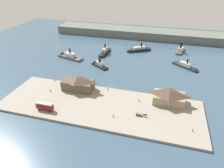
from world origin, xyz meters
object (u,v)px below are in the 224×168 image
at_px(pedestrian_at_waters_edge, 193,130).
at_px(pedestrian_walking_east, 50,91).
at_px(ferry_near_quay, 68,56).
at_px(ferry_outer_harbor, 104,53).
at_px(street_tram, 45,106).
at_px(pedestrian_by_tram, 113,116).
at_px(horse_cart, 141,115).
at_px(ferry_shed_east_terminal, 169,96).
at_px(mooring_post_west, 64,82).
at_px(pedestrian_near_cart, 108,89).
at_px(ferry_moored_west, 181,50).
at_px(mooring_post_center_east, 55,80).
at_px(pedestrian_walking_west, 139,101).
at_px(ferry_approaching_west, 188,67).
at_px(ferry_shed_central_terminal, 78,83).
at_px(ferry_mid_harbor, 98,64).
at_px(ferry_approaching_east, 137,50).

height_order(pedestrian_at_waters_edge, pedestrian_walking_east, pedestrian_walking_east).
bearing_deg(ferry_near_quay, ferry_outer_harbor, 28.05).
bearing_deg(pedestrian_at_waters_edge, street_tram, -176.94).
bearing_deg(pedestrian_by_tram, horse_cart, 17.97).
bearing_deg(ferry_shed_east_terminal, ferry_outer_harbor, 132.93).
xyz_separation_m(ferry_shed_east_terminal, pedestrian_walking_east, (-68.98, -7.48, -3.22)).
bearing_deg(mooring_post_west, pedestrian_near_cart, -2.36).
distance_m(pedestrian_by_tram, ferry_moored_west, 110.86).
xyz_separation_m(pedestrian_near_cart, mooring_post_center_east, (-36.95, 1.20, -0.25)).
height_order(pedestrian_walking_west, ferry_moored_west, ferry_moored_west).
distance_m(ferry_approaching_west, ferry_near_quay, 97.04).
relative_size(ferry_shed_east_terminal, ferry_near_quay, 0.67).
bearing_deg(ferry_near_quay, ferry_moored_west, 23.15).
relative_size(ferry_outer_harbor, ferry_near_quay, 0.84).
xyz_separation_m(street_tram, pedestrian_walking_west, (46.48, 20.31, -1.79)).
distance_m(mooring_post_center_east, mooring_post_west, 7.04).
bearing_deg(pedestrian_walking_west, ferry_outer_harbor, 122.17).
bearing_deg(ferry_near_quay, ferry_shed_east_terminal, -28.52).
bearing_deg(ferry_shed_east_terminal, mooring_post_west, 175.82).
bearing_deg(horse_cart, ferry_shed_east_terminal, 50.96).
bearing_deg(ferry_moored_west, ferry_approaching_west, -82.66).
bearing_deg(ferry_near_quay, pedestrian_near_cart, -41.33).
distance_m(ferry_shed_central_terminal, pedestrian_at_waters_edge, 68.35).
relative_size(mooring_post_center_east, ferry_approaching_west, 0.04).
distance_m(mooring_post_west, ferry_mid_harbor, 34.25).
relative_size(horse_cart, pedestrian_by_tram, 3.67).
relative_size(mooring_post_center_east, ferry_approaching_east, 0.04).
bearing_deg(ferry_approaching_west, pedestrian_walking_east, -144.74).
bearing_deg(ferry_approaching_east, pedestrian_walking_west, -79.98).
height_order(pedestrian_by_tram, ferry_approaching_east, ferry_approaching_east).
relative_size(mooring_post_west, ferry_approaching_east, 0.04).
distance_m(horse_cart, mooring_post_center_east, 63.67).
bearing_deg(mooring_post_center_east, ferry_near_quay, 104.74).
relative_size(ferry_moored_west, ferry_mid_harbor, 1.12).
bearing_deg(ferry_mid_harbor, pedestrian_walking_west, -47.10).
relative_size(horse_cart, ferry_approaching_west, 0.28).
xyz_separation_m(ferry_outer_harbor, ferry_near_quay, (-27.69, -14.76, -0.19)).
height_order(mooring_post_center_east, ferry_near_quay, ferry_near_quay).
bearing_deg(ferry_approaching_east, ferry_mid_harbor, -121.23).
relative_size(ferry_shed_central_terminal, horse_cart, 3.25).
bearing_deg(ferry_moored_west, mooring_post_west, -132.96).
relative_size(ferry_shed_central_terminal, ferry_approaching_east, 0.86).
bearing_deg(ferry_approaching_east, street_tram, -107.92).
bearing_deg(street_tram, pedestrian_near_cart, 47.03).
bearing_deg(pedestrian_walking_west, pedestrian_near_cart, 159.61).
xyz_separation_m(pedestrian_walking_west, ferry_approaching_west, (28.77, 54.59, -0.77)).
bearing_deg(mooring_post_center_east, street_tram, -69.40).
relative_size(street_tram, pedestrian_walking_east, 5.77).
relative_size(horse_cart, mooring_post_west, 6.54).
xyz_separation_m(street_tram, horse_cart, (49.30, 8.52, -1.61)).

